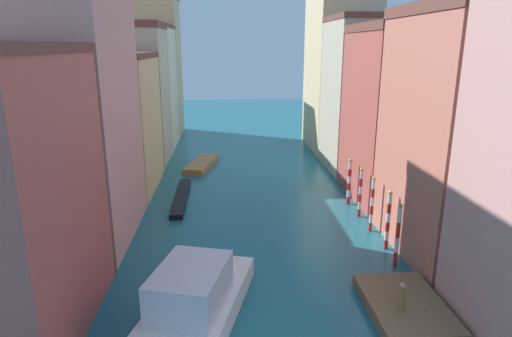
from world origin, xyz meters
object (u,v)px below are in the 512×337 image
person_on_dock (401,297)px  vaporetto_white (192,306)px  gondola_black (181,197)px  waterfront_dock (405,307)px  mooring_pole_1 (388,219)px  mooring_pole_0 (398,235)px  mooring_pole_3 (360,192)px  motorboat_0 (201,164)px  mooring_pole_4 (349,181)px  mooring_pole_2 (372,204)px

person_on_dock → vaporetto_white: 10.66m
gondola_black → waterfront_dock: bearing=-54.2°
waterfront_dock → mooring_pole_1: 7.93m
mooring_pole_0 → person_on_dock: bearing=-108.9°
waterfront_dock → mooring_pole_0: (1.39, 5.00, 1.86)m
person_on_dock → mooring_pole_3: (2.12, 14.16, 0.79)m
mooring_pole_0 → vaporetto_white: mooring_pole_0 is taller
gondola_black → motorboat_0: bearing=83.4°
person_on_dock → mooring_pole_4: 17.36m
mooring_pole_0 → mooring_pole_1: bearing=82.9°
mooring_pole_0 → mooring_pole_4: size_ratio=1.03×
mooring_pole_0 → mooring_pole_3: bearing=88.6°
person_on_dock → mooring_pole_0: bearing=71.1°
mooring_pole_3 → gondola_black: (-15.15, 5.22, -1.92)m
mooring_pole_4 → motorboat_0: mooring_pole_4 is taller
mooring_pole_0 → gondola_black: size_ratio=0.43×
waterfront_dock → motorboat_0: waterfront_dock is taller
mooring_pole_4 → motorboat_0: (-13.78, 13.39, -1.82)m
mooring_pole_2 → mooring_pole_4: size_ratio=1.03×
waterfront_dock → mooring_pole_3: size_ratio=1.43×
person_on_dock → gondola_black: size_ratio=0.14×
person_on_dock → vaporetto_white: size_ratio=0.12×
mooring_pole_2 → vaporetto_white: 16.93m
waterfront_dock → mooring_pole_3: bearing=83.3°
mooring_pole_1 → person_on_dock: bearing=-105.3°
mooring_pole_4 → mooring_pole_1: bearing=-89.0°
mooring_pole_0 → mooring_pole_2: (0.21, 5.60, 0.01)m
mooring_pole_2 → mooring_pole_1: bearing=-88.0°
person_on_dock → mooring_pole_3: size_ratio=0.34×
person_on_dock → mooring_pole_1: size_ratio=0.33×
mooring_pole_2 → vaporetto_white: size_ratio=0.36×
waterfront_dock → gondola_black: 23.16m
mooring_pole_2 → motorboat_0: 23.91m
mooring_pole_0 → mooring_pole_3: (0.21, 8.57, -0.06)m
person_on_dock → motorboat_0: 32.79m
mooring_pole_2 → vaporetto_white: (-12.78, -11.05, -1.02)m
mooring_pole_1 → mooring_pole_2: (-0.11, 3.08, 0.02)m
mooring_pole_3 → gondola_black: mooring_pole_3 is taller
person_on_dock → motorboat_0: bearing=110.9°
waterfront_dock → mooring_pole_3: (1.60, 13.57, 1.80)m
person_on_dock → gondola_black: 23.38m
mooring_pole_1 → mooring_pole_3: bearing=91.0°
waterfront_dock → mooring_pole_0: mooring_pole_0 is taller
waterfront_dock → person_on_dock: size_ratio=4.17×
person_on_dock → mooring_pole_4: (2.06, 17.22, 0.79)m
mooring_pole_1 → mooring_pole_3: size_ratio=1.02×
vaporetto_white → waterfront_dock: bearing=2.3°
waterfront_dock → mooring_pole_4: mooring_pole_4 is taller
mooring_pole_1 → mooring_pole_2: mooring_pole_2 is taller
vaporetto_white → mooring_pole_2: bearing=40.9°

